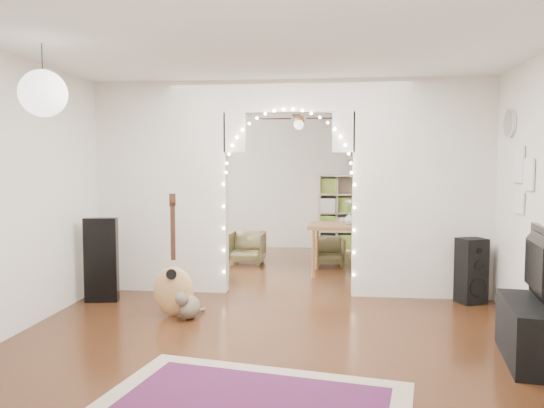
# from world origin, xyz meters

# --- Properties ---
(floor) EXTENTS (7.50, 7.50, 0.00)m
(floor) POSITION_xyz_m (0.00, 0.00, 0.00)
(floor) COLOR black
(floor) RESTS_ON ground
(ceiling) EXTENTS (5.00, 7.50, 0.02)m
(ceiling) POSITION_xyz_m (0.00, 0.00, 2.70)
(ceiling) COLOR white
(ceiling) RESTS_ON wall_back
(wall_back) EXTENTS (5.00, 0.02, 2.70)m
(wall_back) POSITION_xyz_m (0.00, 3.75, 1.35)
(wall_back) COLOR silver
(wall_back) RESTS_ON floor
(wall_front) EXTENTS (5.00, 0.02, 2.70)m
(wall_front) POSITION_xyz_m (0.00, -3.75, 1.35)
(wall_front) COLOR silver
(wall_front) RESTS_ON floor
(wall_left) EXTENTS (0.02, 7.50, 2.70)m
(wall_left) POSITION_xyz_m (-2.50, 0.00, 1.35)
(wall_left) COLOR silver
(wall_left) RESTS_ON floor
(wall_right) EXTENTS (0.02, 7.50, 2.70)m
(wall_right) POSITION_xyz_m (2.50, 0.00, 1.35)
(wall_right) COLOR silver
(wall_right) RESTS_ON floor
(divider_wall) EXTENTS (5.00, 0.20, 2.70)m
(divider_wall) POSITION_xyz_m (0.00, 0.00, 1.42)
(divider_wall) COLOR silver
(divider_wall) RESTS_ON floor
(fairy_lights) EXTENTS (1.64, 0.04, 1.60)m
(fairy_lights) POSITION_xyz_m (0.00, -0.13, 1.55)
(fairy_lights) COLOR #FFEABF
(fairy_lights) RESTS_ON divider_wall
(window) EXTENTS (0.04, 1.20, 1.40)m
(window) POSITION_xyz_m (-2.47, 1.80, 1.50)
(window) COLOR white
(window) RESTS_ON wall_left
(wall_clock) EXTENTS (0.03, 0.31, 0.31)m
(wall_clock) POSITION_xyz_m (2.48, -0.60, 2.10)
(wall_clock) COLOR white
(wall_clock) RESTS_ON wall_right
(picture_frames) EXTENTS (0.02, 0.50, 0.70)m
(picture_frames) POSITION_xyz_m (2.48, -1.00, 1.50)
(picture_frames) COLOR white
(picture_frames) RESTS_ON wall_right
(paper_lantern) EXTENTS (0.40, 0.40, 0.40)m
(paper_lantern) POSITION_xyz_m (-1.90, -2.40, 2.25)
(paper_lantern) COLOR white
(paper_lantern) RESTS_ON ceiling
(ceiling_fan) EXTENTS (1.10, 1.10, 0.30)m
(ceiling_fan) POSITION_xyz_m (0.00, 2.00, 2.40)
(ceiling_fan) COLOR #CD8D44
(ceiling_fan) RESTS_ON ceiling
(guitar_case) EXTENTS (0.40, 0.19, 1.02)m
(guitar_case) POSITION_xyz_m (-2.20, -0.69, 0.51)
(guitar_case) COLOR black
(guitar_case) RESTS_ON floor
(acoustic_guitar) EXTENTS (0.48, 0.30, 1.13)m
(acoustic_guitar) POSITION_xyz_m (-1.16, -1.18, 0.49)
(acoustic_guitar) COLOR #BE844C
(acoustic_guitar) RESTS_ON floor
(tabby_cat) EXTENTS (0.31, 0.52, 0.34)m
(tabby_cat) POSITION_xyz_m (-0.97, -1.27, 0.14)
(tabby_cat) COLOR brown
(tabby_cat) RESTS_ON floor
(floor_speaker) EXTENTS (0.38, 0.36, 0.78)m
(floor_speaker) POSITION_xyz_m (2.20, -0.25, 0.39)
(floor_speaker) COLOR black
(floor_speaker) RESTS_ON floor
(media_console) EXTENTS (0.54, 1.05, 0.50)m
(media_console) POSITION_xyz_m (2.20, -2.16, 0.25)
(media_console) COLOR black
(media_console) RESTS_ON floor
(tv) EXTENTS (0.29, 1.08, 0.62)m
(tv) POSITION_xyz_m (2.20, -2.16, 0.81)
(tv) COLOR black
(tv) RESTS_ON media_console
(bookcase) EXTENTS (1.46, 0.82, 1.46)m
(bookcase) POSITION_xyz_m (1.00, 3.50, 0.73)
(bookcase) COLOR tan
(bookcase) RESTS_ON floor
(dining_table) EXTENTS (1.24, 0.87, 0.76)m
(dining_table) POSITION_xyz_m (0.82, 1.25, 0.68)
(dining_table) COLOR brown
(dining_table) RESTS_ON floor
(flower_vase) EXTENTS (0.19, 0.19, 0.19)m
(flower_vase) POSITION_xyz_m (0.82, 1.25, 0.85)
(flower_vase) COLOR silver
(flower_vase) RESTS_ON dining_table
(dining_chair_left) EXTENTS (0.58, 0.60, 0.53)m
(dining_chair_left) POSITION_xyz_m (-0.86, 1.97, 0.27)
(dining_chair_left) COLOR brown
(dining_chair_left) RESTS_ON floor
(dining_chair_right) EXTENTS (0.53, 0.55, 0.46)m
(dining_chair_right) POSITION_xyz_m (0.51, 1.96, 0.23)
(dining_chair_right) COLOR brown
(dining_chair_right) RESTS_ON floor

